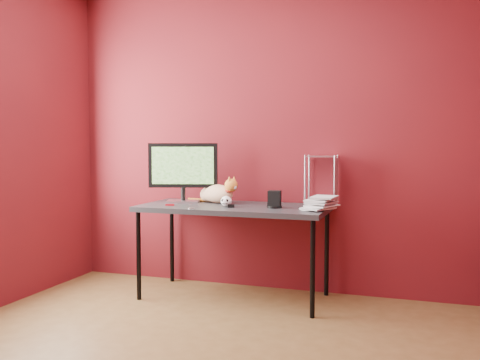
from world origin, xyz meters
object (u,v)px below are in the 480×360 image
(book_stack, at_px, (312,131))
(skull_mug, at_px, (226,201))
(monitor, at_px, (183,170))
(cat, at_px, (217,193))
(speaker, at_px, (274,200))
(desk, at_px, (234,212))

(book_stack, bearing_deg, skull_mug, -173.34)
(skull_mug, bearing_deg, book_stack, 5.38)
(monitor, bearing_deg, cat, -0.28)
(monitor, height_order, book_stack, book_stack)
(monitor, relative_size, book_stack, 0.47)
(speaker, bearing_deg, skull_mug, -175.48)
(desk, height_order, speaker, speaker)
(desk, xyz_separation_m, skull_mug, (-0.03, -0.10, 0.09))
(skull_mug, bearing_deg, speaker, 7.87)
(desk, relative_size, skull_mug, 17.13)
(cat, relative_size, book_stack, 0.41)
(speaker, relative_size, book_stack, 0.11)
(desk, bearing_deg, cat, 145.00)
(desk, height_order, monitor, monitor)
(skull_mug, distance_m, book_stack, 0.86)
(skull_mug, relative_size, book_stack, 0.07)
(book_stack, bearing_deg, cat, 168.92)
(skull_mug, bearing_deg, monitor, 159.48)
(monitor, distance_m, cat, 0.35)
(skull_mug, height_order, speaker, speaker)
(desk, height_order, skull_mug, skull_mug)
(cat, bearing_deg, skull_mug, -30.05)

